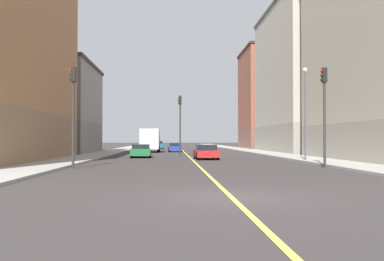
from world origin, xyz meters
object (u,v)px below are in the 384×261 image
object	(u,v)px
street_lamp_left_near	(305,104)
box_truck	(150,140)
traffic_light_right_near	(73,103)
traffic_light_median_far	(180,117)
building_right_midblock	(49,108)
car_teal	(158,145)
car_red	(206,152)
traffic_light_left_near	(324,103)
car_green	(141,151)
building_left_far	(273,99)
car_blue	(175,147)
building_left_mid	(311,79)

from	to	relation	value
street_lamp_left_near	box_truck	xyz separation A→B (m)	(-13.28, 25.39, -2.87)
traffic_light_right_near	traffic_light_median_far	bearing A→B (deg)	69.81
building_right_midblock	car_teal	bearing A→B (deg)	62.39
traffic_light_median_far	car_red	bearing A→B (deg)	-73.24
street_lamp_left_near	traffic_light_left_near	bearing A→B (deg)	-98.17
street_lamp_left_near	traffic_light_median_far	bearing A→B (deg)	129.60
car_green	building_left_far	bearing A→B (deg)	59.30
building_right_midblock	car_blue	bearing A→B (deg)	20.12
building_left_mid	car_green	size ratio (longest dim) A/B	4.75
building_left_mid	car_red	size ratio (longest dim) A/B	4.99
car_blue	car_red	bearing A→B (deg)	-83.61
box_truck	building_left_far	bearing A→B (deg)	42.42
building_left_mid	building_left_far	distance (m)	21.29
car_red	box_truck	xyz separation A→B (m)	(-5.86, 20.91, 1.01)
building_left_mid	traffic_light_left_near	size ratio (longest dim) A/B	3.50
traffic_light_left_near	traffic_light_right_near	world-z (taller)	traffic_light_left_near
building_right_midblock	car_red	size ratio (longest dim) A/B	3.53
building_right_midblock	car_green	size ratio (longest dim) A/B	3.36
car_blue	car_green	world-z (taller)	car_green
box_truck	building_left_mid	bearing A→B (deg)	-4.30
car_teal	box_truck	distance (m)	20.23
traffic_light_right_near	traffic_light_left_near	bearing A→B (deg)	0.00
building_left_mid	building_right_midblock	distance (m)	34.21
car_green	car_teal	xyz separation A→B (m)	(0.58, 36.94, 0.07)
building_right_midblock	car_red	distance (m)	25.12
building_left_mid	building_left_far	world-z (taller)	building_left_mid
car_teal	street_lamp_left_near	bearing A→B (deg)	-74.32
street_lamp_left_near	car_red	bearing A→B (deg)	148.90
car_teal	building_left_mid	bearing A→B (deg)	-46.06
building_left_mid	building_left_far	size ratio (longest dim) A/B	1.20
building_left_far	car_teal	xyz separation A→B (m)	(-21.03, 0.54, -8.36)
traffic_light_median_far	street_lamp_left_near	bearing A→B (deg)	-50.40
traffic_light_left_near	car_red	size ratio (longest dim) A/B	1.42
traffic_light_right_near	car_red	world-z (taller)	traffic_light_right_near
building_right_midblock	street_lamp_left_near	xyz separation A→B (m)	(25.61, -21.09, -1.05)
car_green	car_teal	bearing A→B (deg)	89.10
building_right_midblock	car_red	xyz separation A→B (m)	(18.19, -16.61, -4.93)
street_lamp_left_near	car_red	xyz separation A→B (m)	(-7.42, 4.48, -3.88)
building_right_midblock	car_blue	world-z (taller)	building_right_midblock
building_left_mid	car_blue	distance (m)	20.58
car_blue	street_lamp_left_near	bearing A→B (deg)	-69.70
building_right_midblock	car_teal	size ratio (longest dim) A/B	3.51
car_teal	building_right_midblock	bearing A→B (deg)	-117.61
car_green	box_truck	distance (m)	16.77
traffic_light_median_far	car_red	world-z (taller)	traffic_light_median_far
car_green	building_right_midblock	bearing A→B (deg)	134.50
building_right_midblock	box_truck	bearing A→B (deg)	19.22
car_red	car_teal	distance (m)	41.46
street_lamp_left_near	building_right_midblock	bearing A→B (deg)	140.54
building_left_far	car_teal	size ratio (longest dim) A/B	4.14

